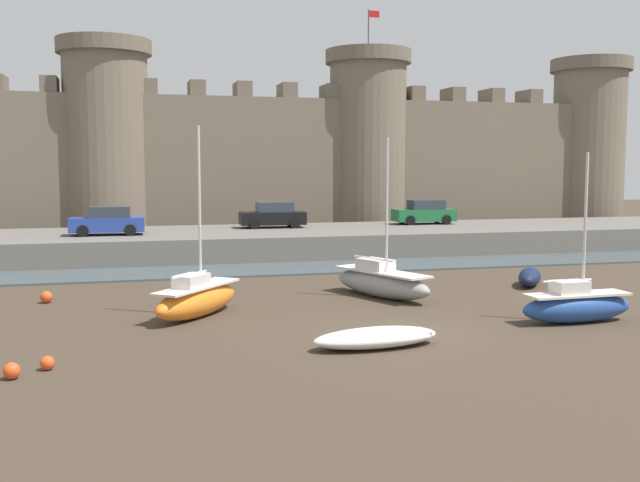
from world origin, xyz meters
The scene contains 15 objects.
ground_plane centered at (0.00, 0.00, 0.00)m, with size 160.00×160.00×0.00m, color #423528.
water_channel centered at (0.00, 15.35, 0.05)m, with size 80.00×4.50×0.10m, color #47565B.
quay_road centered at (0.00, 22.60, 0.72)m, with size 69.61×10.00×1.44m, color #666059.
castle centered at (0.00, 32.67, 6.25)m, with size 64.09×6.48×17.01m.
rowboat_foreground_right centered at (9.03, 7.56, 0.41)m, with size 2.45×2.99×0.80m.
sailboat_near_channel_right centered at (-6.02, 4.31, 0.66)m, with size 3.90×4.46×6.76m.
rowboat_midflat_right centered at (-1.31, -1.55, 0.31)m, with size 4.02×1.77×0.59m.
sailboat_midflat_centre centered at (6.46, 0.06, 0.61)m, with size 4.22×1.34×5.81m.
sailboat_near_channel_left centered at (1.64, 6.48, 0.64)m, with size 3.37×5.48×6.47m.
mooring_buoy_near_channel centered at (-11.49, 8.47, 0.24)m, with size 0.47×0.47×0.47m, color #E04C1E.
mooring_buoy_mid_mud centered at (-11.26, -2.41, 0.22)m, with size 0.43×0.43×0.43m, color #E04C1E.
mooring_buoy_off_centre centered at (-10.48, -1.74, 0.19)m, with size 0.38×0.38×0.38m, color #E04C1E.
car_quay_east centered at (0.60, 24.30, 2.22)m, with size 4.13×1.94×1.62m.
car_quay_west centered at (-9.42, 21.66, 2.22)m, with size 4.13×1.94×1.62m.
car_quay_centre_east centered at (11.04, 24.71, 2.22)m, with size 4.13×1.94×1.62m.
Camera 1 is at (-8.35, -22.13, 5.36)m, focal length 42.00 mm.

